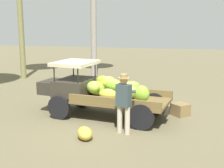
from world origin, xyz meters
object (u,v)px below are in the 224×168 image
at_px(loose_banana_bunch, 85,133).
at_px(truck, 96,91).
at_px(farmer, 124,100).
at_px(wooden_crate, 180,110).

bearing_deg(loose_banana_bunch, truck, -80.96).
bearing_deg(loose_banana_bunch, farmer, -141.57).
height_order(wooden_crate, loose_banana_bunch, wooden_crate).
distance_m(wooden_crate, loose_banana_bunch, 3.78).
relative_size(truck, wooden_crate, 9.16).
xyz_separation_m(truck, wooden_crate, (-2.78, -0.72, -0.66)).
relative_size(wooden_crate, loose_banana_bunch, 0.85).
xyz_separation_m(farmer, wooden_crate, (-1.52, -2.17, -0.77)).
bearing_deg(farmer, loose_banana_bunch, 148.51).
bearing_deg(farmer, wooden_crate, -14.92).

